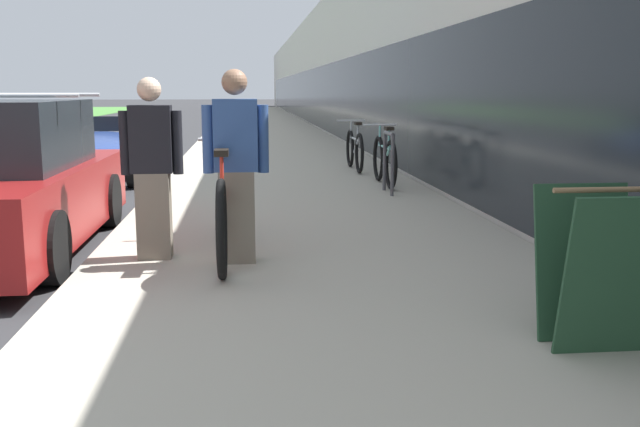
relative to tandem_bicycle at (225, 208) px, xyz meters
name	(u,v)px	position (x,y,z in m)	size (l,w,h in m)	color
sidewalk_slab	(264,132)	(0.83, 19.16, -0.46)	(4.01, 70.00, 0.11)	#B2AA99
storefront_facade	(410,73)	(7.86, 27.16, 1.79)	(10.01, 70.00, 4.63)	silver
tandem_bicycle	(225,208)	(0.00, 0.00, 0.00)	(0.52, 2.46, 0.97)	black
person_rider	(236,167)	(0.11, -0.30, 0.39)	(0.54, 0.21, 1.58)	#756B5B
person_bystander	(152,169)	(-0.59, -0.09, 0.36)	(0.52, 0.20, 1.52)	#756B5B
bike_rack_hoop	(389,156)	(2.14, 3.50, 0.11)	(0.05, 0.60, 0.84)	#4C4C51
cruiser_bike_nearest	(384,160)	(2.25, 4.35, -0.03)	(0.52, 1.67, 0.89)	black
cruiser_bike_middle	(355,149)	(2.10, 6.39, -0.04)	(0.52, 1.78, 0.87)	black
sandwich_board_sign	(598,268)	(2.11, -2.50, 0.04)	(0.56, 0.56, 0.90)	#23472D
vintage_roadster_curbside	(98,153)	(-2.34, 6.39, -0.06)	(1.80, 3.95, 1.06)	navy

